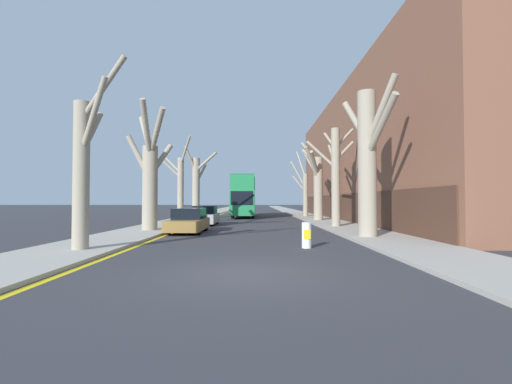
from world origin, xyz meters
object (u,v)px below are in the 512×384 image
at_px(street_tree_right_1, 335,172).
at_px(street_tree_right_2, 317,182).
at_px(street_tree_right_0, 368,159).
at_px(street_tree_left_2, 180,187).
at_px(street_tree_right_3, 304,191).
at_px(street_tree_left_1, 150,176).
at_px(double_decker_bus, 244,195).
at_px(street_tree_left_3, 196,185).
at_px(parked_car_0, 189,221).
at_px(parked_car_1, 205,216).
at_px(traffic_bollard, 306,235).
at_px(street_tree_left_0, 83,167).

distance_m(street_tree_right_1, street_tree_right_2, 7.62).
relative_size(street_tree_right_0, street_tree_right_2, 1.03).
xyz_separation_m(street_tree_left_2, street_tree_right_3, (11.64, 11.80, 0.02)).
bearing_deg(street_tree_right_1, street_tree_left_1, -164.66).
height_order(street_tree_right_1, double_decker_bus, street_tree_right_1).
bearing_deg(street_tree_left_2, street_tree_left_3, 90.87).
relative_size(street_tree_left_3, parked_car_0, 1.64).
bearing_deg(parked_car_1, street_tree_left_2, 150.09).
bearing_deg(street_tree_right_1, traffic_bollard, -108.95).
bearing_deg(street_tree_right_2, double_decker_bus, 129.83).
bearing_deg(double_decker_bus, parked_car_1, -100.81).
height_order(street_tree_left_3, street_tree_right_2, street_tree_left_3).
xyz_separation_m(street_tree_left_0, street_tree_right_0, (11.61, 4.38, 0.84)).
distance_m(street_tree_right_0, street_tree_right_1, 7.02).
height_order(street_tree_left_3, parked_car_0, street_tree_left_3).
xyz_separation_m(street_tree_left_2, street_tree_right_1, (11.58, -3.84, 0.86)).
distance_m(street_tree_right_0, parked_car_1, 13.81).
bearing_deg(parked_car_1, street_tree_right_2, 27.89).
distance_m(street_tree_right_1, double_decker_bus, 17.38).
distance_m(street_tree_right_0, street_tree_right_2, 14.64).
height_order(street_tree_right_0, double_decker_bus, street_tree_right_0).
bearing_deg(street_tree_right_2, parked_car_1, -152.11).
height_order(street_tree_right_0, street_tree_right_1, street_tree_right_0).
height_order(street_tree_left_3, street_tree_right_3, street_tree_right_3).
xyz_separation_m(street_tree_right_0, street_tree_right_2, (0.10, 14.63, -0.36)).
bearing_deg(street_tree_left_0, street_tree_left_1, 91.22).
relative_size(double_decker_bus, parked_car_0, 2.54).
distance_m(street_tree_left_3, parked_car_1, 10.15).
bearing_deg(traffic_bollard, parked_car_1, 114.76).
bearing_deg(street_tree_right_0, double_decker_bus, 106.58).
bearing_deg(street_tree_left_1, street_tree_right_2, 42.41).
bearing_deg(street_tree_left_0, street_tree_right_1, 44.41).
distance_m(street_tree_right_0, street_tree_right_3, 22.68).
bearing_deg(parked_car_0, traffic_bollard, -48.37).
relative_size(street_tree_left_1, parked_car_1, 1.84).
height_order(street_tree_right_2, parked_car_1, street_tree_right_2).
relative_size(street_tree_left_1, street_tree_left_2, 1.08).
bearing_deg(street_tree_left_0, double_decker_bus, 80.08).
xyz_separation_m(street_tree_left_1, street_tree_left_3, (0.11, 15.31, 0.18)).
relative_size(street_tree_right_2, parked_car_1, 1.81).
xyz_separation_m(street_tree_right_1, parked_car_0, (-9.41, -3.57, -3.18)).
height_order(street_tree_left_3, parked_car_1, street_tree_left_3).
height_order(street_tree_left_0, street_tree_left_3, street_tree_left_3).
bearing_deg(street_tree_left_1, street_tree_left_2, 88.07).
bearing_deg(street_tree_right_2, street_tree_left_0, -121.62).
bearing_deg(double_decker_bus, street_tree_right_0, -73.42).
height_order(street_tree_right_2, parked_car_0, street_tree_right_2).
distance_m(street_tree_left_0, double_decker_bus, 27.75).
xyz_separation_m(parked_car_0, traffic_bollard, (5.91, -6.64, -0.16)).
relative_size(street_tree_right_3, parked_car_0, 1.71).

